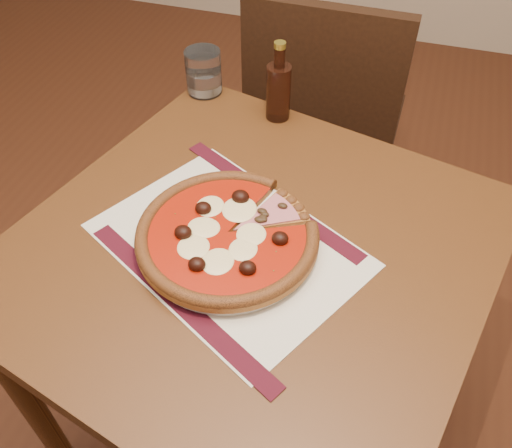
{
  "coord_description": "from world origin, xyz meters",
  "views": [
    {
      "loc": [
        0.53,
        0.02,
        1.47
      ],
      "look_at": [
        0.33,
        0.66,
        0.78
      ],
      "focal_mm": 38.0,
      "sensor_mm": 36.0,
      "label": 1
    }
  ],
  "objects_px": {
    "plate": "(228,241)",
    "pizza": "(227,234)",
    "table": "(253,279)",
    "water_glass": "(203,72)",
    "bottle": "(278,89)",
    "chair_far": "(324,118)"
  },
  "relations": [
    {
      "from": "table",
      "to": "plate",
      "type": "height_order",
      "value": "plate"
    },
    {
      "from": "table",
      "to": "water_glass",
      "type": "distance_m",
      "value": 0.53
    },
    {
      "from": "table",
      "to": "plate",
      "type": "xyz_separation_m",
      "value": [
        -0.04,
        -0.02,
        0.11
      ]
    },
    {
      "from": "table",
      "to": "chair_far",
      "type": "height_order",
      "value": "chair_far"
    },
    {
      "from": "plate",
      "to": "water_glass",
      "type": "xyz_separation_m",
      "value": [
        -0.22,
        0.46,
        0.04
      ]
    },
    {
      "from": "chair_far",
      "to": "water_glass",
      "type": "distance_m",
      "value": 0.48
    },
    {
      "from": "plate",
      "to": "pizza",
      "type": "relative_size",
      "value": 0.95
    },
    {
      "from": "water_glass",
      "to": "plate",
      "type": "bearing_deg",
      "value": -64.18
    },
    {
      "from": "table",
      "to": "plate",
      "type": "bearing_deg",
      "value": -156.36
    },
    {
      "from": "table",
      "to": "water_glass",
      "type": "bearing_deg",
      "value": 120.79
    },
    {
      "from": "pizza",
      "to": "water_glass",
      "type": "distance_m",
      "value": 0.51
    },
    {
      "from": "chair_far",
      "to": "bottle",
      "type": "distance_m",
      "value": 0.47
    },
    {
      "from": "pizza",
      "to": "bottle",
      "type": "distance_m",
      "value": 0.41
    },
    {
      "from": "pizza",
      "to": "water_glass",
      "type": "relative_size",
      "value": 3.11
    },
    {
      "from": "table",
      "to": "pizza",
      "type": "bearing_deg",
      "value": -156.11
    },
    {
      "from": "table",
      "to": "pizza",
      "type": "distance_m",
      "value": 0.14
    },
    {
      "from": "chair_far",
      "to": "plate",
      "type": "height_order",
      "value": "chair_far"
    },
    {
      "from": "pizza",
      "to": "bottle",
      "type": "xyz_separation_m",
      "value": [
        -0.02,
        0.41,
        0.04
      ]
    },
    {
      "from": "table",
      "to": "water_glass",
      "type": "relative_size",
      "value": 9.43
    },
    {
      "from": "bottle",
      "to": "chair_far",
      "type": "bearing_deg",
      "value": 81.66
    },
    {
      "from": "table",
      "to": "water_glass",
      "type": "xyz_separation_m",
      "value": [
        -0.26,
        0.44,
        0.15
      ]
    },
    {
      "from": "water_glass",
      "to": "bottle",
      "type": "distance_m",
      "value": 0.2
    }
  ]
}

